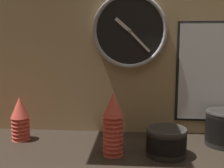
# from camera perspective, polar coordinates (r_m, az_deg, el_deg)

# --- Properties ---
(ground_plane) EXTENTS (1.60, 0.56, 0.04)m
(ground_plane) POSITION_cam_1_polar(r_m,az_deg,el_deg) (1.25, -2.04, -14.08)
(ground_plane) COLOR black
(wall_tiled_back) EXTENTS (1.60, 0.03, 1.05)m
(wall_tiled_back) POSITION_cam_1_polar(r_m,az_deg,el_deg) (1.41, -0.89, 11.24)
(wall_tiled_back) COLOR tan
(wall_tiled_back) RESTS_ON ground_plane
(cup_stack_center_right) EXTENTS (0.09, 0.09, 0.26)m
(cup_stack_center_right) POSITION_cam_1_polar(r_m,az_deg,el_deg) (1.15, 0.23, -8.14)
(cup_stack_center_right) COLOR #DB4C3D
(cup_stack_center_right) RESTS_ON ground_plane
(cup_stack_left) EXTENTS (0.09, 0.09, 0.21)m
(cup_stack_left) POSITION_cam_1_polar(r_m,az_deg,el_deg) (1.40, -18.15, -6.69)
(cup_stack_left) COLOR #DB4C3D
(cup_stack_left) RESTS_ON ground_plane
(bowl_stack_far_right) EXTENTS (0.17, 0.17, 0.16)m
(bowl_stack_far_right) POSITION_cam_1_polar(r_m,az_deg,el_deg) (1.36, 21.88, -8.17)
(bowl_stack_far_right) COLOR black
(bowl_stack_far_right) RESTS_ON ground_plane
(bowl_stack_right) EXTENTS (0.17, 0.17, 0.11)m
(bowl_stack_right) POSITION_cam_1_polar(r_m,az_deg,el_deg) (1.19, 10.96, -11.24)
(bowl_stack_right) COLOR black
(bowl_stack_right) RESTS_ON ground_plane
(wall_clock) EXTENTS (0.36, 0.03, 0.36)m
(wall_clock) POSITION_cam_1_polar(r_m,az_deg,el_deg) (1.38, 3.61, 10.74)
(wall_clock) COLOR black
(menu_board) EXTENTS (0.41, 0.01, 0.49)m
(menu_board) POSITION_cam_1_polar(r_m,az_deg,el_deg) (1.45, 20.93, 2.22)
(menu_board) COLOR black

